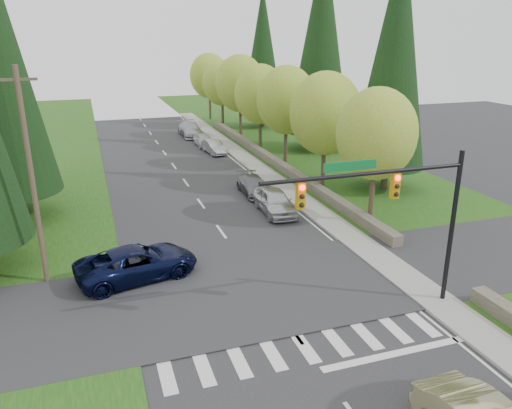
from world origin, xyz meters
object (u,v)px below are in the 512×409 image
parked_car_b (254,185)px  parked_car_e (191,130)px  parked_car_c (214,147)px  parked_car_d (203,140)px  suv_navy (137,263)px  parked_car_a (275,201)px

parked_car_b → parked_car_e: size_ratio=0.81×
parked_car_c → parked_car_d: size_ratio=1.04×
parked_car_d → parked_car_b: bearing=-91.5°
parked_car_c → parked_car_d: 3.74m
suv_navy → parked_car_e: 35.31m
parked_car_d → suv_navy: bearing=-109.7°
parked_car_b → parked_car_d: size_ratio=1.14×
suv_navy → parked_car_b: size_ratio=1.31×
parked_car_d → parked_car_e: parked_car_e is taller
parked_car_a → parked_car_b: 4.42m
parked_car_a → parked_car_e: parked_car_a is taller
parked_car_d → parked_car_a: bearing=-91.3°
parked_car_a → parked_car_c: 18.08m
suv_navy → parked_car_b: 14.56m
parked_car_d → parked_car_e: 5.61m
parked_car_a → parked_car_e: (0.00, 27.41, -0.01)m
parked_car_c → parked_car_e: (-0.42, 9.34, 0.13)m
parked_car_a → parked_car_c: (0.42, 18.07, -0.14)m
parked_car_a → parked_car_e: bearing=92.2°
parked_car_b → suv_navy: bearing=-129.1°
parked_car_a → parked_car_b: parked_car_a is taller
suv_navy → parked_car_a: bearing=-68.1°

